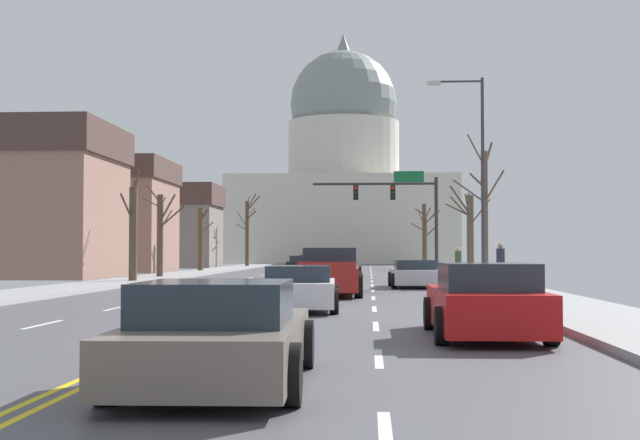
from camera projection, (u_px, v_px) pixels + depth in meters
ground at (291, 286)px, 36.44m from camera, size 20.00×180.00×0.20m
signal_gantry at (400, 201)px, 53.43m from camera, size 7.91×0.41×6.47m
street_lamp_right at (476, 163)px, 35.94m from camera, size 2.40×0.24×8.81m
capitol_building at (344, 181)px, 111.61m from camera, size 28.67×20.82×30.48m
sedan_near_00 at (343, 268)px, 50.36m from camera, size 2.18×4.73×1.20m
sedan_near_01 at (338, 270)px, 43.00m from camera, size 2.05×4.28×1.30m
sedan_near_02 at (414, 274)px, 35.91m from camera, size 2.16×4.49×1.17m
pickup_truck_near_03 at (330, 274)px, 29.63m from camera, size 2.36×5.65×1.66m
sedan_near_04 at (300, 289)px, 22.01m from camera, size 2.16×4.45×1.17m
sedan_near_05 at (485, 302)px, 15.16m from camera, size 2.00×4.50×1.33m
sedan_near_06 at (219, 337)px, 9.75m from camera, size 2.14×4.52×1.21m
sedan_oncoming_00 at (301, 264)px, 63.17m from camera, size 2.11×4.41×1.20m
sedan_oncoming_01 at (310, 262)px, 75.85m from camera, size 2.23×4.32×1.22m
flank_building_00 at (26, 200)px, 49.06m from camera, size 10.24×9.06×8.90m
flank_building_01 at (109, 215)px, 62.79m from camera, size 9.00×8.92×8.30m
flank_building_02 at (156, 226)px, 78.49m from camera, size 11.75×7.40×7.67m
bare_tree_00 at (470, 232)px, 46.56m from camera, size 2.45×1.45×5.04m
bare_tree_01 at (133, 232)px, 40.43m from camera, size 1.00×2.14×5.19m
bare_tree_02 at (484, 211)px, 38.27m from camera, size 2.18×2.58×6.63m
bare_tree_03 at (248, 230)px, 80.64m from camera, size 2.37×2.40×6.91m
bare_tree_04 at (425, 241)px, 71.18m from camera, size 1.44×2.32×4.86m
bare_tree_05 at (160, 232)px, 47.15m from camera, size 2.51×1.84×5.18m
bare_tree_06 at (424, 234)px, 77.82m from camera, size 2.26×1.16×5.75m
bare_tree_07 at (201, 238)px, 61.78m from camera, size 1.49×1.82×4.85m
pedestrian_00 at (458, 261)px, 44.85m from camera, size 0.35×0.34×1.62m
pedestrian_01 at (501, 262)px, 33.96m from camera, size 0.35×0.34×1.73m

